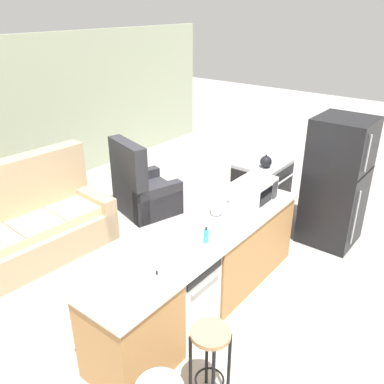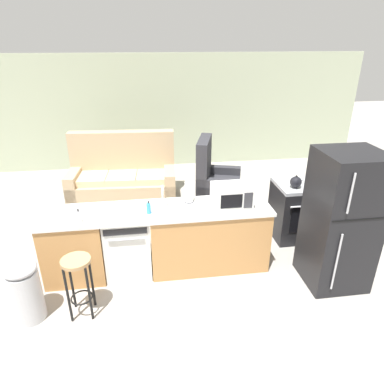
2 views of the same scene
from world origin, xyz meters
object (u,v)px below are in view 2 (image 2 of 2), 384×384
at_px(microwave, 232,195).
at_px(dish_soap_bottle, 79,217).
at_px(dishwasher, 128,244).
at_px(trash_bin, 25,291).
at_px(kettle, 296,182).
at_px(stove_range, 298,210).
at_px(paper_towel_roll, 189,192).
at_px(armchair, 214,182).
at_px(soap_bottle, 149,208).
at_px(bar_stool, 78,275).
at_px(couch, 123,178).
at_px(refrigerator, 341,221).

bearing_deg(microwave, dish_soap_bottle, -174.15).
bearing_deg(dishwasher, trash_bin, -146.70).
bearing_deg(kettle, stove_range, 37.16).
height_order(stove_range, paper_towel_roll, paper_towel_roll).
distance_m(kettle, armchair, 1.98).
bearing_deg(dish_soap_bottle, armchair, 47.35).
xyz_separation_m(soap_bottle, bar_stool, (-0.81, -0.64, -0.44)).
height_order(kettle, couch, couch).
xyz_separation_m(dish_soap_bottle, kettle, (2.96, 0.62, 0.01)).
bearing_deg(soap_bottle, refrigerator, -11.25).
distance_m(dishwasher, armchair, 2.61).
bearing_deg(soap_bottle, stove_range, 15.49).
distance_m(microwave, couch, 2.92).
bearing_deg(armchair, trash_bin, -133.58).
bearing_deg(dishwasher, refrigerator, -11.93).
xyz_separation_m(paper_towel_roll, trash_bin, (-1.93, -0.89, -0.66)).
bearing_deg(refrigerator, dishwasher, 168.07).
bearing_deg(paper_towel_roll, dishwasher, -168.65).
xyz_separation_m(dishwasher, kettle, (2.43, 0.42, 0.56)).
distance_m(refrigerator, armchair, 2.87).
bearing_deg(kettle, couch, 142.67).
relative_size(stove_range, trash_bin, 1.22).
relative_size(microwave, trash_bin, 0.68).
distance_m(refrigerator, dish_soap_bottle, 3.15).
bearing_deg(bar_stool, trash_bin, 179.05).
xyz_separation_m(dishwasher, stove_range, (2.60, 0.55, 0.03)).
bearing_deg(stove_range, trash_bin, -161.06).
relative_size(refrigerator, soap_bottle, 9.91).
relative_size(dish_soap_bottle, bar_stool, 0.24).
distance_m(microwave, kettle, 1.15).
bearing_deg(paper_towel_roll, stove_range, 12.18).
bearing_deg(dishwasher, bar_stool, -125.11).
distance_m(stove_range, bar_stool, 3.37).
xyz_separation_m(stove_range, microwave, (-1.23, -0.55, 0.59)).
relative_size(soap_bottle, couch, 0.09).
xyz_separation_m(refrigerator, bar_stool, (-3.11, -0.18, -0.34)).
relative_size(paper_towel_roll, armchair, 0.24).
height_order(stove_range, couch, couch).
bearing_deg(trash_bin, dish_soap_bottle, 42.67).
relative_size(refrigerator, bar_stool, 2.36).
distance_m(soap_bottle, trash_bin, 1.64).
height_order(microwave, couch, couch).
bearing_deg(stove_range, refrigerator, -90.01).
bearing_deg(kettle, armchair, 117.43).
distance_m(stove_range, microwave, 1.47).
height_order(paper_towel_roll, trash_bin, paper_towel_roll).
xyz_separation_m(soap_bottle, trash_bin, (-1.39, -0.63, -0.59)).
bearing_deg(dishwasher, armchair, 52.97).
height_order(microwave, bar_stool, microwave).
distance_m(dish_soap_bottle, armchair, 3.16).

